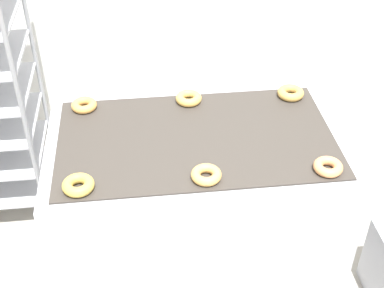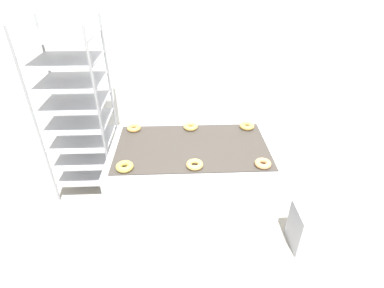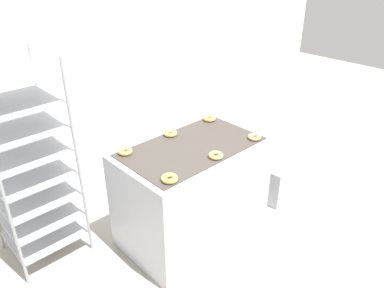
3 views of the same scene
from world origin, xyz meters
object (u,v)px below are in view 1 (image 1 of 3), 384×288
donut_near_left (78,185)px  donut_near_right (328,167)px  fryer_machine (196,216)px  donut_far_left (84,105)px  donut_far_right (291,93)px  donut_far_center (188,98)px  donut_near_center (206,175)px

donut_near_left → donut_near_right: (1.00, -0.00, -0.00)m
fryer_machine → donut_near_left: donut_near_left is taller
donut_far_left → donut_far_right: 1.00m
fryer_machine → donut_far_center: donut_far_center is taller
donut_far_left → donut_far_center: bearing=0.3°
donut_far_center → donut_near_left: bearing=-130.7°
fryer_machine → donut_far_left: 0.76m
fryer_machine → donut_far_left: donut_far_left is taller
donut_near_center → donut_far_center: 0.57m
donut_near_center → donut_near_right: same height
donut_near_center → donut_far_left: 0.76m
donut_near_right → donut_far_left: bearing=150.2°
donut_near_left → donut_near_right: donut_near_left is taller
donut_near_left → donut_far_center: 0.75m
donut_far_center → donut_far_right: bearing=-1.2°
donut_near_left → donut_near_center: bearing=0.6°
donut_far_right → donut_near_left: bearing=-150.5°
fryer_machine → donut_near_right: (0.50, -0.29, 0.50)m
donut_near_center → donut_far_right: bearing=48.5°
fryer_machine → donut_near_right: bearing=-29.5°
donut_near_center → donut_far_center: donut_far_center is taller
donut_near_left → donut_far_center: donut_near_left is taller
donut_far_left → donut_near_center: bearing=-48.2°
donut_near_right → donut_near_center: bearing=179.1°
donut_near_left → donut_far_right: 1.14m
donut_near_left → donut_near_center: donut_near_left is taller
donut_near_right → donut_far_left: (-1.00, 0.57, 0.00)m
donut_far_left → donut_near_right: bearing=-29.8°
donut_near_right → donut_far_left: 1.15m
fryer_machine → donut_near_right: donut_near_right is taller
donut_near_center → fryer_machine: bearing=91.4°
donut_far_center → donut_far_left: bearing=-179.7°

